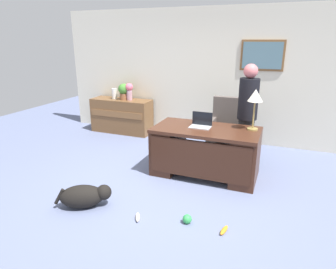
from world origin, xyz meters
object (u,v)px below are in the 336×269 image
Objects in this scene: laptop at (201,123)px; desk at (205,151)px; credenza at (122,116)px; desk_lamp at (255,98)px; dog_lying at (85,196)px; vase_empty at (114,94)px; dog_toy_ball at (187,219)px; vase_with_flowers at (129,90)px; armchair at (227,130)px; potted_plant at (124,91)px; person_standing at (247,115)px; dog_toy_bone at (138,217)px; dog_toy_plush at (224,230)px.

desk is at bearing -37.85° from laptop.
desk_lamp reaches higher than credenza.
vase_empty is at bearing 114.48° from dog_lying.
credenza reaches higher than dog_toy_ball.
dog_lying is 2.03m from laptop.
vase_with_flowers is at bearing 128.97° from dog_toy_ball.
armchair is 1.73× the size of desk_lamp.
vase_with_flowers is 0.14m from potted_plant.
person_standing reaches higher than dog_toy_ball.
dog_toy_ball is 0.58× the size of dog_toy_bone.
dog_toy_ball is at bearing -79.62° from laptop.
dog_toy_ball is at bearing 178.99° from dog_toy_plush.
person_standing reaches higher than dog_lying.
armchair is at bearing 123.78° from desk_lamp.
dog_toy_bone is at bearing -166.14° from dog_toy_ball.
laptop reaches higher than dog_toy_plush.
dog_lying is 2.78× the size of vase_empty.
dog_toy_plush is at bearing -78.82° from armchair.
armchair is 5.62× the size of dog_toy_plush.
dog_toy_ball is (2.48, -2.88, -0.92)m from potted_plant.
laptop is at bearing -104.14° from armchair.
person_standing is at bearing -17.32° from potted_plant.
person_standing is 2.58× the size of dog_lying.
dog_toy_bone is (-0.56, -2.51, -0.45)m from armchair.
vase_with_flowers reaches higher than desk.
potted_plant reaches higher than armchair.
dog_toy_bone and dog_toy_plush have the same top height.
vase_empty is at bearing 169.09° from armchair.
dog_toy_ball is at bearing 6.20° from dog_lying.
armchair is at bearing 75.86° from laptop.
dog_toy_ball is 0.60m from dog_toy_bone.
person_standing is 2.20m from dog_toy_ball.
desk is 2.72m from vase_with_flowers.
desk_lamp reaches higher than vase_with_flowers.
dog_toy_ball is (0.03, -2.37, -0.42)m from armchair.
dog_toy_bone is at bearing -102.51° from armchair.
dog_lying is at bearing -173.80° from dog_toy_ball.
armchair reaches higher than dog_toy_plush.
potted_plant is (-1.14, 3.03, 0.81)m from dog_lying.
armchair reaches higher than vase_empty.
vase_empty is (-0.39, 0.00, -0.10)m from vase_with_flowers.
dog_lying reaches higher than dog_toy_plush.
person_standing is 2.19m from dog_toy_plush.
person_standing is (2.92, -0.88, 0.50)m from credenza.
laptop is at bearing -32.31° from credenza.
dog_lying is at bearing -137.09° from desk_lamp.
credenza is at bearing 156.79° from desk_lamp.
vase_empty is at bearing 137.57° from dog_toy_plush.
vase_with_flowers is 3.83m from dog_toy_ball.
dog_lying is 3.34m from potted_plant.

